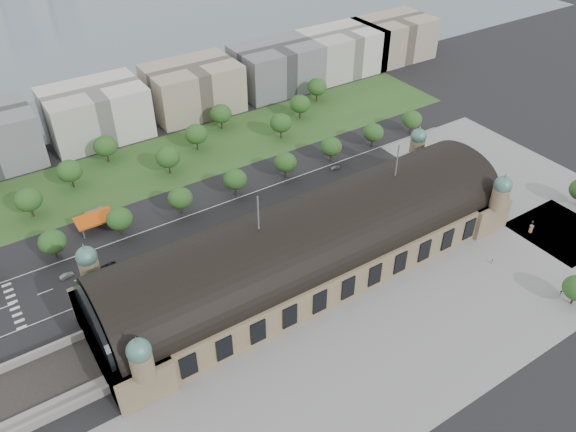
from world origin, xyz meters
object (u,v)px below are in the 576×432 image
parked_car_5 (212,261)px  pedestrian_4 (561,293)px  parked_car_3 (127,296)px  bus_west (236,237)px  bus_mid (265,216)px  bus_east (300,209)px  parked_car_2 (153,285)px  traffic_car_6 (409,155)px  traffic_car_1 (67,276)px  parked_car_1 (127,286)px  traffic_car_2 (108,266)px  pedestrian_0 (492,261)px  parked_car_6 (236,251)px  pedestrian_2 (533,222)px  petrol_station (95,217)px  advertising_column (531,229)px  parked_car_4 (196,262)px  traffic_car_5 (336,168)px  parked_car_0 (123,288)px

parked_car_5 → pedestrian_4: 116.48m
parked_car_3 → bus_west: size_ratio=0.33×
bus_mid → bus_east: bus_mid is taller
parked_car_2 → traffic_car_6: bearing=67.4°
traffic_car_1 → parked_car_1: (15.35, -16.18, -0.04)m
bus_east → traffic_car_2: bearing=81.2°
parked_car_3 → bus_mid: 60.32m
parked_car_2 → pedestrian_0: pedestrian_0 is taller
parked_car_6 → parked_car_2: bearing=-111.5°
bus_west → pedestrian_2: 112.60m
parked_car_1 → parked_car_6: bearing=52.3°
traffic_car_1 → pedestrian_4: bearing=-133.7°
parked_car_3 → parked_car_1: bearing=117.0°
petrol_station → traffic_car_1: size_ratio=2.99×
parked_car_6 → bus_mid: bearing=98.6°
bus_east → advertising_column: 86.87m
parked_car_1 → parked_car_6: 38.77m
traffic_car_2 → advertising_column: bearing=64.5°
parked_car_5 → bus_west: 14.09m
parked_car_4 → pedestrian_2: (116.90, -49.59, 0.26)m
parked_car_5 → pedestrian_4: (87.77, -76.58, 0.13)m
traffic_car_6 → bus_mid: (-79.57, -5.36, 0.91)m
advertising_column → pedestrian_4: size_ratio=1.65×
traffic_car_6 → bus_mid: 79.75m
parked_car_5 → parked_car_3: bearing=-122.8°
advertising_column → pedestrian_0: size_ratio=1.71×
parked_car_1 → advertising_column: advertising_column is taller
bus_west → pedestrian_0: 91.08m
bus_mid → pedestrian_2: 101.95m
traffic_car_1 → traffic_car_6: (152.49, -3.82, -0.09)m
traffic_car_1 → pedestrian_0: (126.02, -74.05, 0.10)m
traffic_car_5 → parked_car_1: size_ratio=0.82×
parked_car_4 → parked_car_5: 5.49m
traffic_car_6 → bus_mid: bearing=-91.6°
parked_car_4 → bus_east: 47.43m
pedestrian_0 → pedestrian_2: pedestrian_2 is taller
traffic_car_5 → pedestrian_0: 79.67m
pedestrian_0 → parked_car_1: bearing=150.2°
traffic_car_6 → bus_west: (-95.10, -10.36, 1.01)m
parked_car_2 → parked_car_0: bearing=-144.1°
traffic_car_2 → parked_car_6: parked_car_6 is taller
parked_car_3 → parked_car_6: size_ratio=0.75×
traffic_car_2 → advertising_column: 153.90m
traffic_car_5 → pedestrian_2: size_ratio=2.19×
parked_car_3 → parked_car_5: bearing=50.4°
traffic_car_2 → parked_car_4: size_ratio=1.25×
traffic_car_1 → parked_car_2: 30.27m
traffic_car_5 → petrol_station: bearing=84.6°
traffic_car_2 → parked_car_3: 17.17m
traffic_car_2 → traffic_car_5: (104.43, 8.20, -0.05)m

